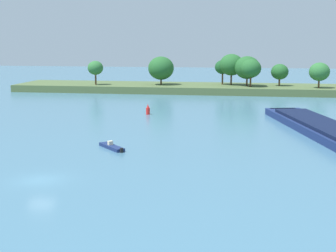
{
  "coord_description": "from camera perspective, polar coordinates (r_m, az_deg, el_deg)",
  "views": [
    {
      "loc": [
        19.46,
        -43.42,
        13.33
      ],
      "look_at": [
        8.4,
        25.22,
        1.2
      ],
      "focal_mm": 52.82,
      "sensor_mm": 36.0,
      "label": 1
    }
  ],
  "objects": [
    {
      "name": "channel_buoy_red",
      "position": [
        89.63,
        -2.33,
        1.86
      ],
      "size": [
        0.7,
        0.7,
        1.9
      ],
      "color": "red",
      "rests_on": "ground"
    },
    {
      "name": "ground_plane",
      "position": [
        49.41,
        -14.51,
        -6.08
      ],
      "size": [
        400.0,
        400.0,
        0.0
      ],
      "primitive_type": "plane",
      "color": "teal"
    },
    {
      "name": "fishing_skiff",
      "position": [
        61.82,
        -6.51,
        -2.4
      ],
      "size": [
        4.18,
        4.46,
        0.91
      ],
      "color": "navy",
      "rests_on": "ground"
    },
    {
      "name": "cargo_barge",
      "position": [
        72.81,
        18.0,
        -0.45
      ],
      "size": [
        15.68,
        40.95,
        5.71
      ],
      "color": "navy",
      "rests_on": "ground"
    },
    {
      "name": "treeline_island",
      "position": [
        128.88,
        4.37,
        4.99
      ],
      "size": [
        96.34,
        17.54,
        9.8
      ],
      "color": "#4C6038",
      "rests_on": "ground"
    }
  ]
}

